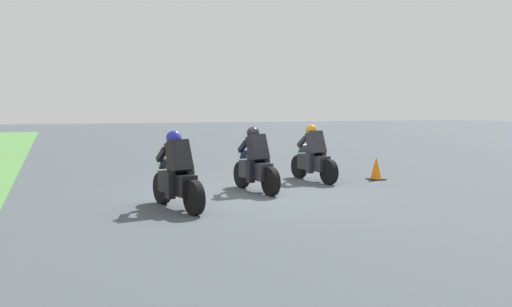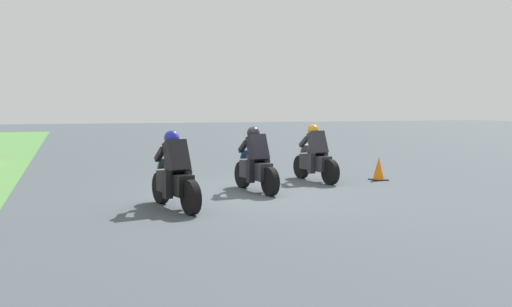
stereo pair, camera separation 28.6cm
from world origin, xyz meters
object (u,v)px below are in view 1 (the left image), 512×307
Objects in this scene: rider_lane_a at (314,158)px; rider_lane_c at (177,177)px; traffic_cone at (376,169)px; rider_lane_b at (256,165)px.

rider_lane_a is 4.98m from rider_lane_c.
traffic_cone is (2.24, -5.97, -0.33)m from rider_lane_c.
rider_lane_a and rider_lane_c have the same top height.
rider_lane_c is 6.38m from traffic_cone.
rider_lane_a is at bearing 78.25° from traffic_cone.
rider_lane_c is at bearing 116.79° from rider_lane_b.
rider_lane_a is 3.25× the size of traffic_cone.
rider_lane_b reaches higher than traffic_cone.
traffic_cone is at bearing -82.09° from rider_lane_c.
rider_lane_a is 1.00× the size of rider_lane_b.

